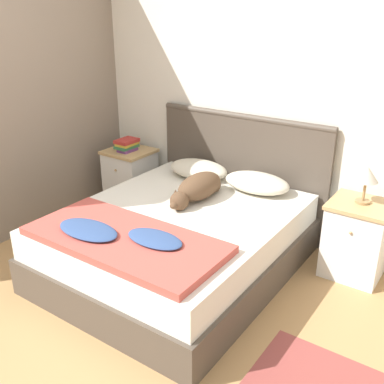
# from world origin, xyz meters

# --- Properties ---
(ground_plane) EXTENTS (16.00, 16.00, 0.00)m
(ground_plane) POSITION_xyz_m (0.00, 0.00, 0.00)
(ground_plane) COLOR tan
(wall_back) EXTENTS (9.00, 0.06, 2.55)m
(wall_back) POSITION_xyz_m (0.00, 2.13, 1.27)
(wall_back) COLOR silver
(wall_back) RESTS_ON ground_plane
(wall_side_left) EXTENTS (0.06, 3.10, 2.55)m
(wall_side_left) POSITION_xyz_m (-1.52, 1.05, 1.27)
(wall_side_left) COLOR gray
(wall_side_left) RESTS_ON ground_plane
(bed) EXTENTS (1.60, 1.92, 0.51)m
(bed) POSITION_xyz_m (0.06, 1.07, 0.25)
(bed) COLOR #4C4238
(bed) RESTS_ON ground_plane
(headboard) EXTENTS (1.68, 0.06, 1.08)m
(headboard) POSITION_xyz_m (0.06, 2.06, 0.56)
(headboard) COLOR #4C4238
(headboard) RESTS_ON ground_plane
(nightstand_left) EXTENTS (0.45, 0.44, 0.60)m
(nightstand_left) POSITION_xyz_m (-1.10, 1.81, 0.30)
(nightstand_left) COLOR white
(nightstand_left) RESTS_ON ground_plane
(nightstand_right) EXTENTS (0.45, 0.44, 0.60)m
(nightstand_right) POSITION_xyz_m (1.22, 1.81, 0.30)
(nightstand_right) COLOR white
(nightstand_right) RESTS_ON ground_plane
(pillow_left) EXTENTS (0.57, 0.37, 0.15)m
(pillow_left) POSITION_xyz_m (-0.24, 1.80, 0.58)
(pillow_left) COLOR beige
(pillow_left) RESTS_ON bed
(pillow_right) EXTENTS (0.57, 0.37, 0.15)m
(pillow_right) POSITION_xyz_m (0.36, 1.80, 0.58)
(pillow_right) COLOR beige
(pillow_right) RESTS_ON bed
(quilt) EXTENTS (1.37, 0.64, 0.09)m
(quilt) POSITION_xyz_m (0.05, 0.48, 0.54)
(quilt) COLOR #BC4C42
(quilt) RESTS_ON bed
(dog) EXTENTS (0.26, 0.71, 0.21)m
(dog) POSITION_xyz_m (0.05, 1.37, 0.60)
(dog) COLOR brown
(dog) RESTS_ON bed
(book_stack) EXTENTS (0.17, 0.23, 0.12)m
(book_stack) POSITION_xyz_m (-1.10, 1.78, 0.67)
(book_stack) COLOR #703D7F
(book_stack) RESTS_ON nightstand_left
(table_lamp) EXTENTS (0.17, 0.17, 0.29)m
(table_lamp) POSITION_xyz_m (1.22, 1.83, 0.82)
(table_lamp) COLOR #9E7A4C
(table_lamp) RESTS_ON nightstand_right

